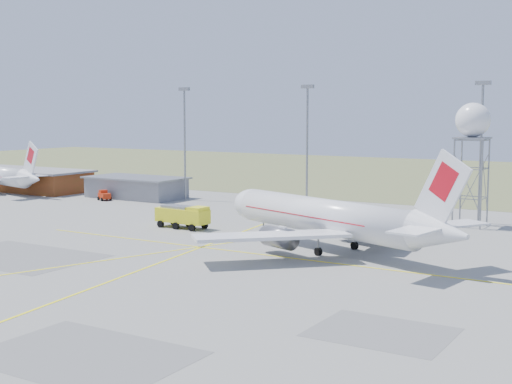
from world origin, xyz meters
The scene contains 11 objects.
ground centered at (0.00, 0.00, 0.00)m, with size 400.00×400.00×0.00m, color gray.
grass_strip centered at (0.00, 140.00, 0.01)m, with size 400.00×120.00×0.03m, color #596A3A.
building_orange centered at (-75.00, 62.00, 2.17)m, with size 33.00×12.00×4.30m.
building_grey centered at (-45.00, 64.00, 1.97)m, with size 19.00×10.00×3.90m.
mast_a centered at (-35.00, 66.00, 12.07)m, with size 2.20×0.50×20.50m.
mast_b centered at (-10.00, 66.00, 12.07)m, with size 2.20×0.50×20.50m.
mast_c centered at (18.00, 66.00, 12.07)m, with size 2.20×0.50×20.50m.
airliner_main centered at (8.22, 36.01, 3.84)m, with size 35.65×33.49×12.52m.
radar_tower centered at (17.71, 62.25, 9.75)m, with size 4.80×4.80×17.38m.
fire_truck centered at (-15.92, 40.22, 1.53)m, with size 8.12×3.57×3.19m.
baggage_tug centered at (-47.31, 57.82, 0.71)m, with size 2.85×2.67×1.88m.
Camera 1 is at (43.46, -38.21, 16.10)m, focal length 50.00 mm.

